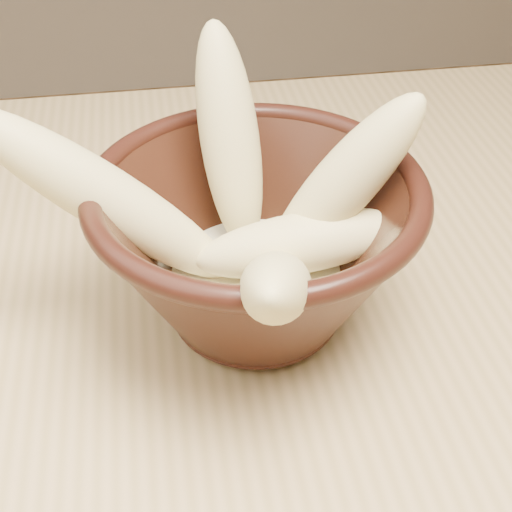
{
  "coord_description": "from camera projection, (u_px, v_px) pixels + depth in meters",
  "views": [
    {
      "loc": [
        -0.23,
        -0.35,
        1.11
      ],
      "look_at": [
        -0.17,
        0.01,
        0.81
      ],
      "focal_mm": 50.0,
      "sensor_mm": 36.0,
      "label": 1
    }
  ],
  "objects": [
    {
      "name": "banana_front",
      "position": [
        276.0,
        286.0,
        0.4
      ],
      "size": [
        0.07,
        0.15,
        0.13
      ],
      "primitive_type": "ellipsoid",
      "rotation": [
        0.92,
        0.0,
        -0.24
      ],
      "color": "#E3CA86",
      "rests_on": "bowl"
    },
    {
      "name": "bowl",
      "position": [
        256.0,
        244.0,
        0.47
      ],
      "size": [
        0.22,
        0.22,
        0.12
      ],
      "rotation": [
        0.0,
        0.0,
        0.13
      ],
      "color": "black",
      "rests_on": "table"
    },
    {
      "name": "banana_across",
      "position": [
        301.0,
        243.0,
        0.46
      ],
      "size": [
        0.14,
        0.04,
        0.05
      ],
      "primitive_type": "ellipsoid",
      "rotation": [
        1.48,
        0.0,
        1.58
      ],
      "color": "#E3CA86",
      "rests_on": "bowl"
    },
    {
      "name": "banana_left",
      "position": [
        107.0,
        199.0,
        0.44
      ],
      "size": [
        0.18,
        0.07,
        0.16
      ],
      "primitive_type": "ellipsoid",
      "rotation": [
        0.88,
        0.0,
        -1.72
      ],
      "color": "#E3CA86",
      "rests_on": "bowl"
    },
    {
      "name": "milk_puddle",
      "position": [
        256.0,
        278.0,
        0.49
      ],
      "size": [
        0.12,
        0.12,
        0.02
      ],
      "primitive_type": "cylinder",
      "color": "beige",
      "rests_on": "bowl"
    },
    {
      "name": "table",
      "position": [
        464.0,
        379.0,
        0.57
      ],
      "size": [
        1.2,
        0.8,
        0.75
      ],
      "color": "tan",
      "rests_on": "ground"
    },
    {
      "name": "banana_upright",
      "position": [
        230.0,
        139.0,
        0.48
      ],
      "size": [
        0.06,
        0.1,
        0.16
      ],
      "primitive_type": "ellipsoid",
      "rotation": [
        0.38,
        0.0,
        3.34
      ],
      "color": "#E3CA86",
      "rests_on": "bowl"
    },
    {
      "name": "banana_right",
      "position": [
        342.0,
        185.0,
        0.46
      ],
      "size": [
        0.12,
        0.05,
        0.15
      ],
      "primitive_type": "ellipsoid",
      "rotation": [
        0.62,
        0.0,
        1.48
      ],
      "color": "#E3CA86",
      "rests_on": "bowl"
    }
  ]
}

